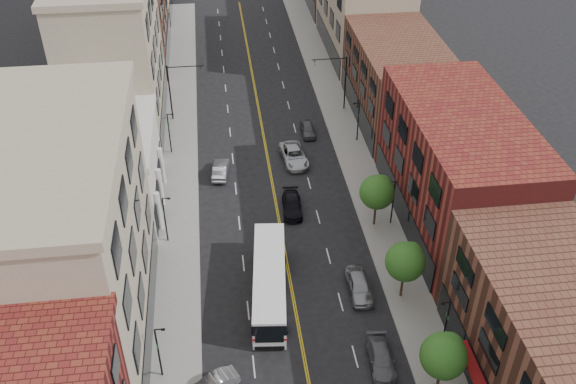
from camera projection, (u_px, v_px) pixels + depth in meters
name	position (u px, v px, depth m)	size (l,w,h in m)	color
sidewalk_left	(180.00, 176.00, 70.77)	(4.00, 110.00, 0.15)	gray
sidewalk_right	(357.00, 164.00, 72.78)	(4.00, 110.00, 0.15)	gray
bldg_l_tanoffice	(68.00, 251.00, 47.14)	(10.00, 22.00, 18.00)	tan
bldg_l_white	(106.00, 171.00, 64.55)	(10.00, 14.00, 8.00)	silver
bldg_l_far_a	(114.00, 56.00, 75.29)	(10.00, 20.00, 18.00)	tan
bldg_l_far_b	(128.00, 9.00, 92.25)	(10.00, 20.00, 15.00)	brown
bldg_r_mid	(458.00, 170.00, 61.17)	(10.00, 22.00, 12.00)	maroon
bldg_r_far_a	(399.00, 82.00, 78.64)	(10.00, 20.00, 10.00)	brown
bldg_r_far_b	(363.00, 6.00, 94.36)	(10.00, 22.00, 14.00)	tan
tree_r_1	(445.00, 354.00, 45.47)	(3.40, 3.40, 5.59)	black
tree_r_2	(406.00, 260.00, 53.51)	(3.40, 3.40, 5.59)	black
tree_r_3	(378.00, 191.00, 61.56)	(3.40, 3.40, 5.59)	black
lamp_l_1	(159.00, 350.00, 47.26)	(0.81, 0.55, 5.05)	black
lamp_l_2	(165.00, 217.00, 60.13)	(0.81, 0.55, 5.05)	black
lamp_l_3	(169.00, 131.00, 73.00)	(0.81, 0.55, 5.05)	black
lamp_r_1	(446.00, 322.00, 49.47)	(0.81, 0.55, 5.05)	black
lamp_r_2	(393.00, 200.00, 62.33)	(0.81, 0.55, 5.05)	black
lamp_r_3	(358.00, 119.00, 75.20)	(0.81, 0.55, 5.05)	black
signal_mast_left	(175.00, 86.00, 78.52)	(4.49, 0.18, 7.20)	black
signal_mast_right	(340.00, 77.00, 80.58)	(4.49, 0.18, 7.20)	black
city_bus	(269.00, 281.00, 54.80)	(3.96, 12.58, 3.18)	white
car_angle_b	(214.00, 384.00, 47.60)	(1.36, 3.90, 1.28)	#B3B5BC
car_parked_mid	(381.00, 359.00, 49.48)	(1.90, 4.67, 1.36)	#545359
car_parked_far	(359.00, 286.00, 55.77)	(1.93, 4.79, 1.63)	#919398
car_lane_behind	(220.00, 170.00, 70.64)	(1.54, 4.42, 1.46)	#58575D
car_lane_a	(292.00, 205.00, 65.41)	(1.95, 4.80, 1.39)	black
car_lane_b	(294.00, 155.00, 72.88)	(2.66, 5.78, 1.61)	#B7BABF
car_lane_c	(308.00, 129.00, 77.89)	(1.59, 3.95, 1.35)	#4A4A4F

